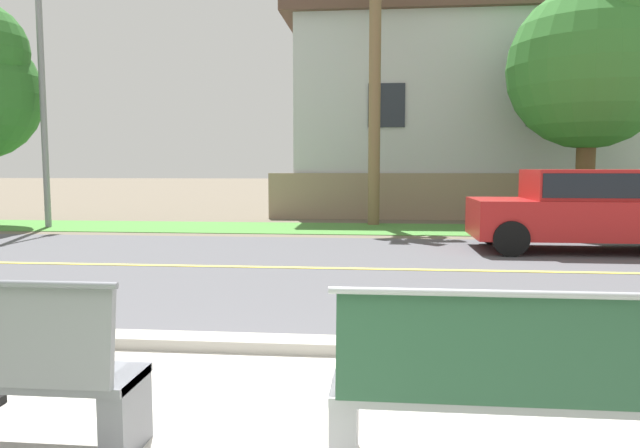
{
  "coord_description": "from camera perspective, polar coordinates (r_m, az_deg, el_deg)",
  "views": [
    {
      "loc": [
        0.77,
        -2.55,
        1.59
      ],
      "look_at": [
        0.18,
        3.46,
        1.0
      ],
      "focal_mm": 32.98,
      "sensor_mm": 36.0,
      "label": 1
    }
  ],
  "objects": [
    {
      "name": "street_asphalt",
      "position": [
        9.22,
        0.74,
        -4.33
      ],
      "size": [
        52.0,
        8.0,
        0.01
      ],
      "primitive_type": "cube",
      "color": "#515156",
      "rests_on": "ground_plane"
    },
    {
      "name": "house_across_street",
      "position": [
        21.38,
        12.65,
        10.43
      ],
      "size": [
        11.09,
        6.91,
        6.82
      ],
      "color": "#B7BCC1",
      "rests_on": "ground_plane"
    },
    {
      "name": "car_red_near",
      "position": [
        12.14,
        24.65,
        1.58
      ],
      "size": [
        4.3,
        1.86,
        1.54
      ],
      "color": "red",
      "rests_on": "ground_plane"
    },
    {
      "name": "bench_right",
      "position": [
        3.23,
        18.63,
        -15.21
      ],
      "size": [
        1.89,
        0.48,
        1.01
      ],
      "color": "#9EA0A8",
      "rests_on": "ground_plane"
    },
    {
      "name": "streetlamp",
      "position": [
        17.39,
        -25.14,
        14.51
      ],
      "size": [
        0.24,
        2.1,
        7.86
      ],
      "color": "gray",
      "rests_on": "ground_plane"
    },
    {
      "name": "far_verge_grass",
      "position": [
        15.14,
        2.67,
        -0.44
      ],
      "size": [
        48.0,
        2.8,
        0.02
      ],
      "primitive_type": "cube",
      "color": "#478438",
      "rests_on": "ground_plane"
    },
    {
      "name": "garden_wall",
      "position": [
        18.25,
        15.6,
        2.56
      ],
      "size": [
        13.0,
        0.36,
        1.4
      ],
      "primitive_type": "cube",
      "color": "gray",
      "rests_on": "ground_plane"
    },
    {
      "name": "ground_plane",
      "position": [
        10.7,
        1.43,
        -2.98
      ],
      "size": [
        140.0,
        140.0,
        0.0
      ],
      "primitive_type": "plane",
      "color": "#665B4C"
    },
    {
      "name": "road_centre_line",
      "position": [
        9.22,
        0.74,
        -4.3
      ],
      "size": [
        48.0,
        0.14,
        0.01
      ],
      "primitive_type": "cube",
      "color": "#E0CC4C",
      "rests_on": "ground_plane"
    },
    {
      "name": "shade_tree_left",
      "position": [
        16.78,
        25.26,
        14.61
      ],
      "size": [
        4.09,
        4.09,
        6.74
      ],
      "color": "brown",
      "rests_on": "ground_plane"
    },
    {
      "name": "curb_edge",
      "position": [
        5.19,
        -3.22,
        -11.62
      ],
      "size": [
        44.0,
        0.3,
        0.11
      ],
      "primitive_type": "cube",
      "color": "#ADA89E",
      "rests_on": "ground_plane"
    }
  ]
}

